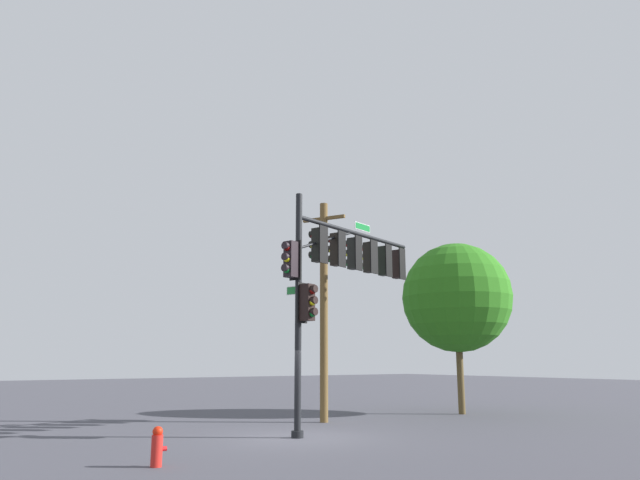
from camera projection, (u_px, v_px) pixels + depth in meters
ground_plane at (297, 438)px, 17.11m from camera, size 120.00×120.00×0.00m
signal_pole_assembly at (341, 267)px, 19.84m from camera, size 6.85×2.78×7.36m
utility_pole at (324, 306)px, 22.22m from camera, size 0.93×1.66×8.21m
fire_hydrant at (157, 447)px, 12.50m from camera, size 0.33×0.24×0.83m
tree_near at (457, 298)px, 25.65m from camera, size 4.72×4.72×7.26m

